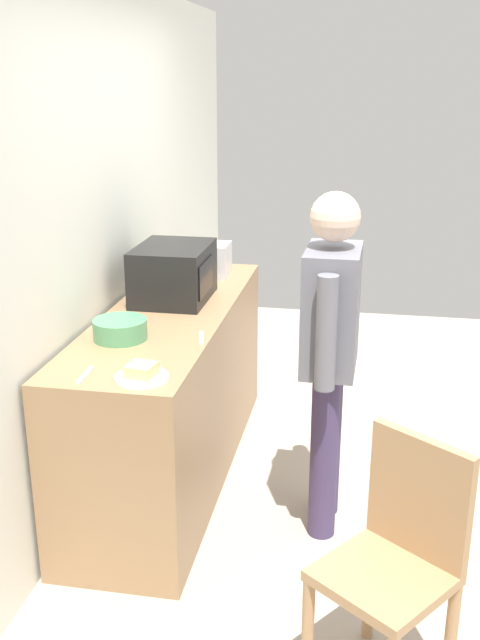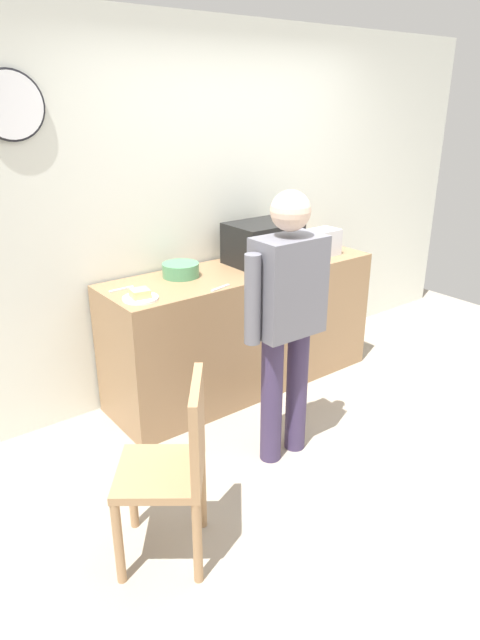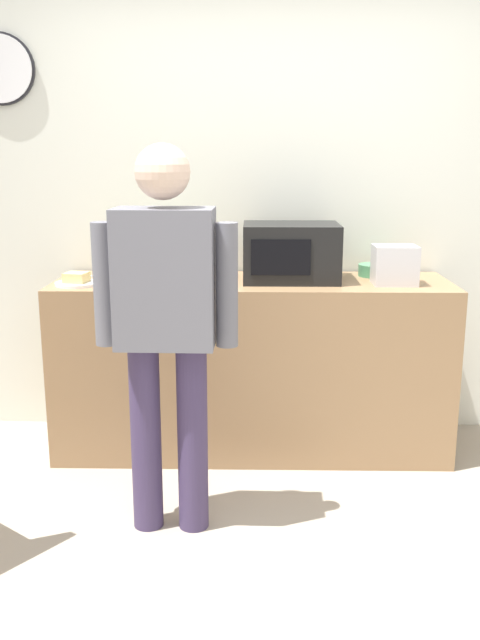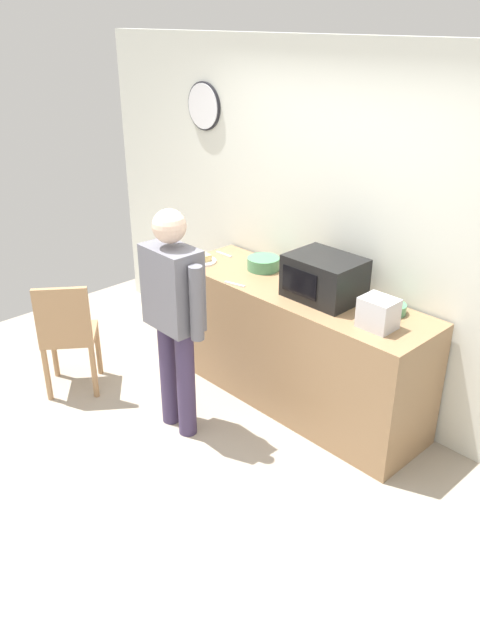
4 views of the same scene
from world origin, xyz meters
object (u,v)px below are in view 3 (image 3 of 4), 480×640
(sandwich_plate, at_px, (77,281))
(spoon_utensil, at_px, (86,276))
(toaster, at_px, (395,265))
(fork_utensil, at_px, (173,289))
(microwave, at_px, (291,252))
(person_standing, at_px, (166,314))
(salad_bowl, at_px, (375,270))
(cereal_bowl, at_px, (168,269))

(sandwich_plate, relative_size, spoon_utensil, 1.29)
(toaster, relative_size, fork_utensil, 1.29)
(sandwich_plate, relative_size, fork_utensil, 1.29)
(microwave, height_order, spoon_utensil, microwave)
(person_standing, bearing_deg, sandwich_plate, 127.22)
(sandwich_plate, height_order, salad_bowl, same)
(microwave, xyz_separation_m, toaster, (0.53, -0.11, -0.05))
(microwave, bearing_deg, salad_bowl, 16.11)
(salad_bowl, height_order, toaster, toaster)
(toaster, bearing_deg, spoon_utensil, 173.55)
(microwave, relative_size, sandwich_plate, 2.27)
(toaster, bearing_deg, salad_bowl, 102.52)
(microwave, relative_size, spoon_utensil, 2.94)
(fork_utensil, relative_size, person_standing, 0.10)
(salad_bowl, xyz_separation_m, person_standing, (-1.03, -1.02, -0.02))
(toaster, bearing_deg, microwave, 168.21)
(salad_bowl, xyz_separation_m, spoon_utensil, (-1.59, -0.06, -0.03))
(toaster, distance_m, spoon_utensil, 1.65)
(spoon_utensil, height_order, person_standing, person_standing)
(microwave, bearing_deg, toaster, -11.79)
(cereal_bowl, relative_size, toaster, 1.15)
(microwave, bearing_deg, spoon_utensil, 176.12)
(cereal_bowl, bearing_deg, salad_bowl, 2.90)
(microwave, relative_size, person_standing, 0.31)
(sandwich_plate, relative_size, person_standing, 0.13)
(microwave, relative_size, fork_utensil, 2.94)
(microwave, distance_m, cereal_bowl, 0.68)
(microwave, height_order, fork_utensil, microwave)
(spoon_utensil, bearing_deg, toaster, -6.45)
(cereal_bowl, xyz_separation_m, toaster, (1.19, -0.19, 0.05))
(microwave, bearing_deg, fork_utensil, -153.93)
(fork_utensil, bearing_deg, sandwich_plate, 166.02)
(spoon_utensil, bearing_deg, person_standing, -59.85)
(spoon_utensil, distance_m, person_standing, 1.11)
(sandwich_plate, xyz_separation_m, salad_bowl, (1.58, 0.30, 0.01))
(cereal_bowl, bearing_deg, toaster, -9.03)
(toaster, distance_m, fork_utensil, 1.14)
(toaster, xyz_separation_m, person_standing, (-1.08, -0.78, -0.08))
(microwave, xyz_separation_m, cereal_bowl, (-0.66, 0.08, -0.10))
(cereal_bowl, bearing_deg, spoon_utensil, -179.53)
(person_standing, bearing_deg, toaster, 35.68)
(sandwich_plate, bearing_deg, fork_utensil, -13.98)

